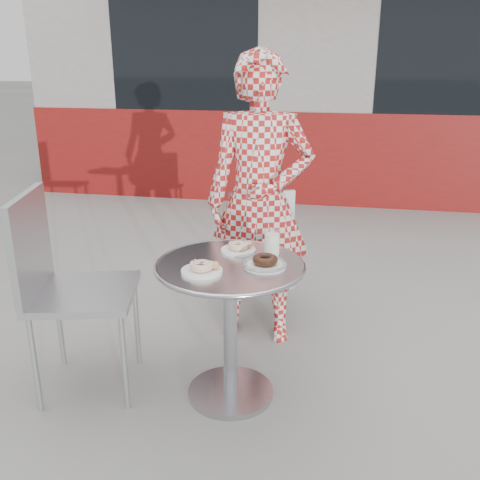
% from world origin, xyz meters
% --- Properties ---
extents(ground, '(60.00, 60.00, 0.00)m').
position_xyz_m(ground, '(0.00, 0.00, 0.00)').
color(ground, gray).
rests_on(ground, ground).
extents(storefront, '(6.02, 4.55, 3.00)m').
position_xyz_m(storefront, '(-0.00, 5.56, 1.49)').
color(storefront, gray).
rests_on(storefront, ground).
extents(bistro_table, '(0.68, 0.68, 0.69)m').
position_xyz_m(bistro_table, '(0.05, 0.00, 0.52)').
color(bistro_table, silver).
rests_on(bistro_table, ground).
extents(chair_far, '(0.51, 0.51, 0.82)m').
position_xyz_m(chair_far, '(0.01, 0.97, 0.25)').
color(chair_far, '#A8ABB0').
rests_on(chair_far, ground).
extents(chair_left, '(0.57, 0.56, 0.99)m').
position_xyz_m(chair_left, '(-0.67, -0.05, 0.30)').
color(chair_left, '#A8ABB0').
rests_on(chair_left, ground).
extents(seated_person, '(0.60, 0.41, 1.61)m').
position_xyz_m(seated_person, '(0.08, 0.64, 0.81)').
color(seated_person, '#A21B19').
rests_on(seated_person, ground).
extents(plate_far, '(0.16, 0.16, 0.04)m').
position_xyz_m(plate_far, '(0.05, 0.17, 0.70)').
color(plate_far, white).
rests_on(plate_far, bistro_table).
extents(plate_near, '(0.18, 0.18, 0.05)m').
position_xyz_m(plate_near, '(-0.05, -0.12, 0.71)').
color(plate_near, white).
rests_on(plate_near, bistro_table).
extents(plate_checker, '(0.19, 0.19, 0.05)m').
position_xyz_m(plate_checker, '(0.20, -0.00, 0.70)').
color(plate_checker, white).
rests_on(plate_checker, bistro_table).
extents(milk_cup, '(0.08, 0.08, 0.12)m').
position_xyz_m(milk_cup, '(0.21, 0.16, 0.74)').
color(milk_cup, white).
rests_on(milk_cup, bistro_table).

